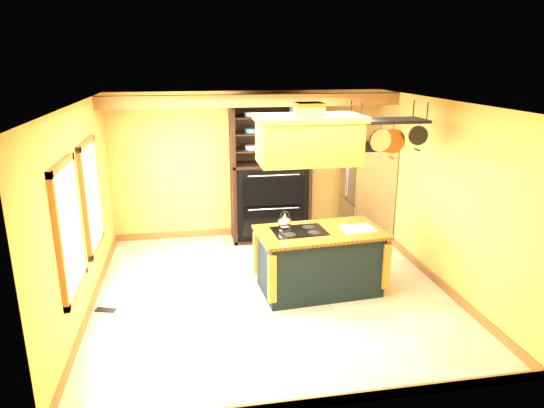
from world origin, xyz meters
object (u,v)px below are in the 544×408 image
object	(u,v)px
pot_rack	(388,127)
hutch	(270,188)
kitchen_island	(319,260)
range_hood	(308,138)
refrigerator	(367,195)

from	to	relation	value
pot_rack	hutch	world-z (taller)	pot_rack
pot_rack	kitchen_island	bearing A→B (deg)	-179.86
range_hood	pot_rack	world-z (taller)	same
range_hood	hutch	world-z (taller)	range_hood
kitchen_island	hutch	distance (m)	2.37
pot_rack	refrigerator	world-z (taller)	pot_rack
kitchen_island	range_hood	xyz separation A→B (m)	(-0.20, -0.00, 1.77)
kitchen_island	refrigerator	distance (m)	2.45
pot_rack	hutch	size ratio (longest dim) A/B	0.43
kitchen_island	range_hood	bearing A→B (deg)	175.65
kitchen_island	refrigerator	world-z (taller)	refrigerator
pot_rack	hutch	bearing A→B (deg)	118.14
range_hood	hutch	distance (m)	2.64
range_hood	kitchen_island	bearing A→B (deg)	0.18
pot_rack	range_hood	bearing A→B (deg)	-179.85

